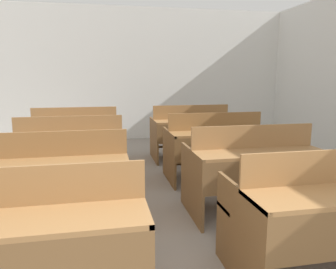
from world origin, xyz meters
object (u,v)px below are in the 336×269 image
object	(u,v)px
bench_front_left	(32,241)
bench_front_right	(329,212)
bench_back_left	(75,135)
bench_back_right	(191,131)
bench_third_right	(216,145)
bench_second_right	(253,168)
bench_second_left	(56,179)
bench_third_left	(70,151)

from	to	relation	value
bench_front_left	bench_front_right	world-z (taller)	same
bench_back_left	bench_back_right	bearing A→B (deg)	0.11
bench_third_right	bench_back_right	bearing A→B (deg)	91.04
bench_second_right	bench_second_left	bearing A→B (deg)	179.65
bench_front_left	bench_third_left	bearing A→B (deg)	89.86
bench_second_right	bench_third_right	size ratio (longest dim) A/B	1.00
bench_second_left	bench_third_right	world-z (taller)	same
bench_front_right	bench_back_right	distance (m)	3.42
bench_third_left	bench_back_right	xyz separation A→B (m)	(1.88, 1.16, 0.00)
bench_third_right	bench_third_left	bearing A→B (deg)	179.97
bench_second_left	bench_third_right	distance (m)	2.23
bench_second_right	bench_back_right	world-z (taller)	same
bench_third_left	bench_third_right	xyz separation A→B (m)	(1.90, -0.00, 0.00)
bench_second_right	bench_third_right	world-z (taller)	same
bench_front_left	bench_third_right	world-z (taller)	same
bench_second_left	bench_third_right	size ratio (longest dim) A/B	1.00
bench_front_right	bench_second_left	bearing A→B (deg)	149.51
bench_back_left	bench_back_right	world-z (taller)	same
bench_third_right	bench_back_right	distance (m)	1.16
bench_third_left	bench_back_right	bearing A→B (deg)	31.69
bench_second_left	bench_back_left	size ratio (longest dim) A/B	1.00
bench_front_left	bench_second_left	world-z (taller)	same
bench_front_right	bench_back_right	xyz separation A→B (m)	(-0.03, 3.42, 0.00)
bench_third_left	bench_front_left	bearing A→B (deg)	-90.14
bench_front_left	bench_second_left	xyz separation A→B (m)	(-0.02, 1.16, 0.00)
bench_back_left	bench_front_left	bearing A→B (deg)	-89.77
bench_front_right	bench_back_right	world-z (taller)	same
bench_second_left	bench_front_right	bearing A→B (deg)	-30.49
bench_second_right	bench_third_right	xyz separation A→B (m)	(0.00, 1.13, 0.00)
bench_third_left	bench_back_right	distance (m)	2.21
bench_second_left	bench_back_right	xyz separation A→B (m)	(1.91, 2.28, 0.00)
bench_front_right	bench_third_left	xyz separation A→B (m)	(-1.91, 2.26, 0.00)
bench_front_left	bench_back_left	xyz separation A→B (m)	(-0.01, 3.44, 0.00)
bench_third_left	bench_back_left	world-z (taller)	same
bench_front_left	bench_second_right	world-z (taller)	same
bench_front_right	bench_second_left	world-z (taller)	same
bench_second_left	bench_back_left	world-z (taller)	same
bench_back_right	bench_front_right	bearing A→B (deg)	-89.46
bench_second_left	bench_back_right	distance (m)	2.97
bench_front_right	bench_back_left	xyz separation A→B (m)	(-1.93, 3.42, 0.00)
bench_third_left	bench_second_left	bearing A→B (deg)	-91.27
bench_front_left	bench_back_right	distance (m)	3.93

